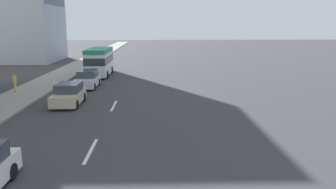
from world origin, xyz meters
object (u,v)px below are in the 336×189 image
(minibus_second, at_px, (99,61))
(car_fourth, at_px, (88,79))
(car_third, at_px, (69,95))
(pedestrian_mid_block, at_px, (15,81))

(minibus_second, bearing_deg, car_fourth, 0.60)
(car_fourth, bearing_deg, minibus_second, -179.40)
(car_third, bearing_deg, minibus_second, -179.72)
(car_third, bearing_deg, car_fourth, 179.94)
(minibus_second, xyz_separation_m, car_fourth, (-7.43, -0.08, -0.96))
(minibus_second, xyz_separation_m, car_third, (-14.45, -0.07, -0.97))
(car_third, relative_size, car_fourth, 0.96)
(car_third, height_order, car_fourth, car_fourth)
(minibus_second, bearing_deg, pedestrian_mid_block, -28.78)
(minibus_second, relative_size, car_third, 1.71)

